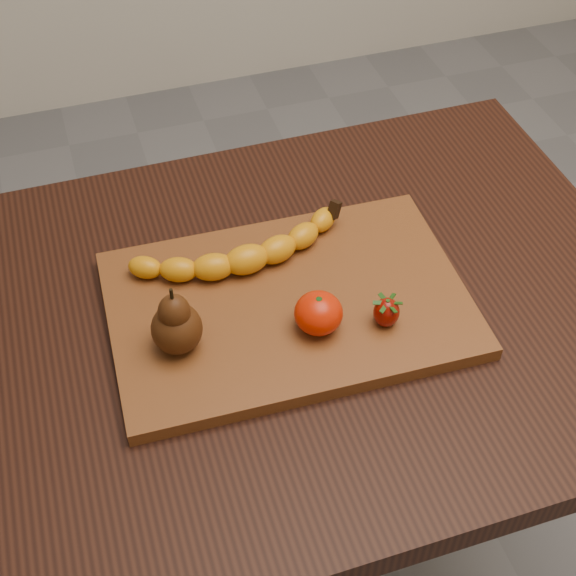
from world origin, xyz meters
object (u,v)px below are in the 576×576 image
object	(u,v)px
table	(277,358)
cutting_board	(288,304)
pear	(175,319)
mandarin	(318,313)

from	to	relation	value
table	cutting_board	size ratio (longest dim) A/B	2.22
table	cutting_board	xyz separation A→B (m)	(0.01, -0.00, 0.11)
table	pear	distance (m)	0.21
pear	cutting_board	bearing A→B (deg)	12.20
pear	mandarin	xyz separation A→B (m)	(0.17, -0.02, -0.02)
table	pear	world-z (taller)	pear
pear	mandarin	size ratio (longest dim) A/B	1.60
cutting_board	mandarin	size ratio (longest dim) A/B	7.57
table	cutting_board	world-z (taller)	cutting_board
mandarin	pear	bearing A→B (deg)	171.93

